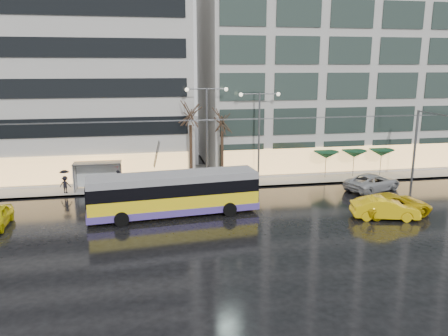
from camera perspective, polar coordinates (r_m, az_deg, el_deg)
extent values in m
plane|color=black|center=(31.32, -2.97, -7.54)|extent=(140.00, 140.00, 0.00)
cube|color=gray|center=(44.81, -2.76, -1.05)|extent=(80.00, 10.00, 0.15)
cube|color=slate|center=(40.07, -1.82, -2.76)|extent=(80.00, 0.10, 0.15)
cube|color=#B1AFA9|center=(49.62, -25.33, 12.03)|extent=(34.00, 14.00, 22.00)
cube|color=#B1AFA9|center=(53.17, 15.39, 14.42)|extent=(32.00, 14.00, 25.00)
cube|color=yellow|center=(33.26, -6.53, -4.36)|extent=(12.77, 3.83, 1.57)
cube|color=#523E9C|center=(33.42, -6.51, -5.21)|extent=(12.82, 3.88, 0.52)
cube|color=black|center=(32.93, -6.58, -2.44)|extent=(12.80, 3.85, 0.94)
cube|color=gray|center=(32.74, -6.61, -1.20)|extent=(12.77, 3.83, 0.52)
cube|color=black|center=(34.51, 3.84, -1.93)|extent=(0.30, 2.41, 1.36)
cube|color=black|center=(32.61, -17.61, -3.43)|extent=(0.30, 2.41, 1.36)
cylinder|color=black|center=(35.46, -0.49, -4.13)|extent=(1.08, 0.47, 1.05)
cylinder|color=black|center=(33.07, 0.73, -5.42)|extent=(1.08, 0.47, 1.05)
cylinder|color=black|center=(34.32, -13.47, -5.10)|extent=(1.08, 0.47, 1.05)
cylinder|color=black|center=(31.83, -13.24, -6.54)|extent=(1.08, 0.47, 1.05)
cylinder|color=#595B60|center=(33.22, -8.75, 1.63)|extent=(0.44, 3.89, 2.76)
cylinder|color=#595B60|center=(33.73, -8.87, 1.80)|extent=(0.44, 3.89, 2.76)
cylinder|color=#595B60|center=(46.13, 23.67, 2.61)|extent=(0.24, 0.24, 7.00)
cube|color=#595B60|center=(43.66, 25.90, 6.38)|extent=(0.10, 5.00, 0.10)
cylinder|color=#595B60|center=(35.39, -2.70, 6.23)|extent=(42.00, 0.04, 0.04)
cylinder|color=#595B60|center=(35.88, -2.81, 6.32)|extent=(42.00, 0.04, 0.04)
cube|color=#595B60|center=(40.69, -16.22, 0.63)|extent=(4.20, 1.60, 0.12)
cube|color=silver|center=(41.65, -16.02, -0.85)|extent=(4.00, 0.05, 2.20)
cube|color=white|center=(41.24, -18.94, -1.19)|extent=(0.10, 1.40, 2.20)
cylinder|color=#595B60|center=(40.56, -19.01, -1.43)|extent=(0.10, 0.10, 2.40)
cylinder|color=#595B60|center=(41.90, -18.74, -0.95)|extent=(0.10, 0.10, 2.40)
cylinder|color=#595B60|center=(40.13, -13.36, -1.21)|extent=(0.10, 0.10, 2.40)
cylinder|color=#595B60|center=(41.49, -13.27, -0.74)|extent=(0.10, 0.10, 2.40)
cylinder|color=#595B60|center=(40.78, -2.23, 4.10)|extent=(0.18, 0.18, 9.00)
cylinder|color=#595B60|center=(40.20, -3.58, 10.27)|extent=(1.80, 0.10, 0.10)
cylinder|color=#595B60|center=(40.46, -1.01, 10.31)|extent=(1.80, 0.10, 0.10)
sphere|color=#FFF2CC|center=(40.11, -4.87, 10.17)|extent=(0.36, 0.36, 0.36)
sphere|color=#FFF2CC|center=(40.62, 0.27, 10.25)|extent=(0.36, 0.36, 0.36)
cylinder|color=#595B60|center=(41.81, 4.59, 3.95)|extent=(0.18, 0.18, 8.50)
cylinder|color=#595B60|center=(41.13, 3.46, 9.63)|extent=(1.80, 0.10, 0.10)
cylinder|color=#595B60|center=(41.59, 5.91, 9.63)|extent=(1.80, 0.10, 0.10)
sphere|color=#FFF2CC|center=(40.92, 2.22, 9.56)|extent=(0.36, 0.36, 0.36)
sphere|color=#FFF2CC|center=(41.85, 7.11, 9.55)|extent=(0.36, 0.36, 0.36)
cylinder|color=black|center=(41.09, -4.32, 1.74)|extent=(0.28, 0.28, 5.60)
cylinder|color=black|center=(41.77, -0.25, 1.47)|extent=(0.28, 0.28, 4.90)
cylinder|color=#595B60|center=(44.88, 13.12, 0.18)|extent=(0.06, 0.06, 2.20)
cone|color=#113E24|center=(44.63, 13.20, 1.68)|extent=(2.50, 2.50, 0.70)
cylinder|color=#595B60|center=(46.14, 16.54, 0.33)|extent=(0.06, 0.06, 2.20)
cone|color=#113E24|center=(45.90, 16.64, 1.79)|extent=(2.50, 2.50, 0.70)
cylinder|color=#595B60|center=(47.56, 19.77, 0.47)|extent=(0.06, 0.06, 2.20)
cone|color=#113E24|center=(47.33, 19.88, 1.89)|extent=(2.50, 2.50, 0.70)
imported|color=yellow|center=(34.57, 20.25, -4.95)|extent=(5.11, 2.83, 1.60)
imported|color=gold|center=(35.78, 21.25, -4.42)|extent=(5.86, 2.78, 1.62)
imported|color=#A2A2A6|center=(41.88, 18.85, -1.77)|extent=(6.19, 4.61, 1.56)
imported|color=black|center=(40.62, -13.65, -1.50)|extent=(0.73, 0.55, 1.79)
imported|color=#EB4E75|center=(40.41, -13.72, -0.33)|extent=(1.14, 1.15, 0.88)
imported|color=black|center=(40.36, -13.54, -1.59)|extent=(0.91, 0.74, 1.78)
imported|color=black|center=(40.83, -20.03, -2.04)|extent=(1.09, 0.78, 1.53)
imported|color=black|center=(40.60, -20.13, -0.70)|extent=(0.98, 0.98, 0.72)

